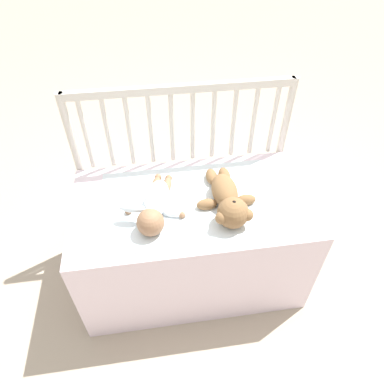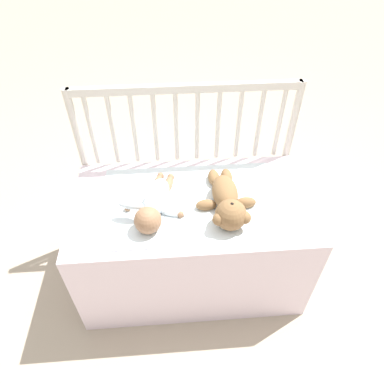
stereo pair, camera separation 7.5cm
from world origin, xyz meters
name	(u,v)px [view 2 (the right image)]	position (x,y,z in m)	size (l,w,h in m)	color
ground_plane	(192,271)	(0.00, 0.00, 0.00)	(12.00, 12.00, 0.00)	tan
crib_mattress	(192,240)	(0.00, 0.00, 0.28)	(1.09, 0.60, 0.55)	silver
crib_rail	(187,140)	(0.00, 0.32, 0.67)	(1.09, 0.04, 0.96)	beige
blanket	(191,202)	(-0.01, -0.01, 0.56)	(0.80, 0.50, 0.01)	white
teddy_bear	(227,201)	(0.15, -0.07, 0.61)	(0.27, 0.40, 0.13)	olive
baby	(154,204)	(-0.17, -0.05, 0.60)	(0.29, 0.39, 0.11)	white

